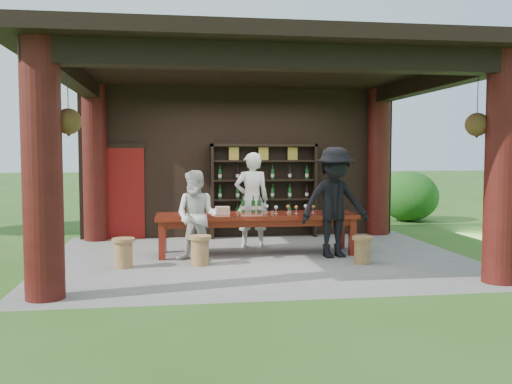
{
  "coord_description": "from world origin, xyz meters",
  "views": [
    {
      "loc": [
        -1.52,
        -9.93,
        1.88
      ],
      "look_at": [
        0.0,
        0.4,
        1.15
      ],
      "focal_mm": 40.0,
      "sensor_mm": 36.0,
      "label": 1
    }
  ],
  "objects": [
    {
      "name": "stool_near_right",
      "position": [
        1.65,
        -0.75,
        0.24
      ],
      "size": [
        0.35,
        0.35,
        0.46
      ],
      "rotation": [
        0.0,
        0.0,
        0.11
      ],
      "color": "olive",
      "rests_on": "ground"
    },
    {
      "name": "guest_man",
      "position": [
        1.35,
        -0.12,
        0.99
      ],
      "size": [
        1.37,
        0.92,
        1.97
      ],
      "primitive_type": "imported",
      "rotation": [
        0.0,
        0.0,
        0.15
      ],
      "color": "black",
      "rests_on": "ground"
    },
    {
      "name": "ground",
      "position": [
        0.0,
        0.0,
        0.0
      ],
      "size": [
        90.0,
        90.0,
        0.0
      ],
      "primitive_type": "plane",
      "color": "#2D5119",
      "rests_on": "ground"
    },
    {
      "name": "table_glasses",
      "position": [
        0.67,
        0.45,
        0.82
      ],
      "size": [
        0.91,
        0.32,
        0.15
      ],
      "color": "silver",
      "rests_on": "tasting_table"
    },
    {
      "name": "trees",
      "position": [
        3.47,
        1.22,
        3.37
      ],
      "size": [
        20.88,
        10.38,
        4.8
      ],
      "color": "#3F2819",
      "rests_on": "ground"
    },
    {
      "name": "shrubs",
      "position": [
        2.61,
        1.04,
        0.56
      ],
      "size": [
        16.71,
        9.04,
        1.36
      ],
      "color": "#194C14",
      "rests_on": "ground"
    },
    {
      "name": "host",
      "position": [
        0.03,
        1.19,
        0.94
      ],
      "size": [
        0.7,
        0.47,
        1.88
      ],
      "primitive_type": "imported",
      "rotation": [
        0.0,
        0.0,
        3.18
      ],
      "color": "silver",
      "rests_on": "ground"
    },
    {
      "name": "stool_near_left",
      "position": [
        -1.08,
        -0.5,
        0.26
      ],
      "size": [
        0.38,
        0.38,
        0.5
      ],
      "rotation": [
        0.0,
        0.0,
        0.28
      ],
      "color": "olive",
      "rests_on": "ground"
    },
    {
      "name": "wine_shelf",
      "position": [
        0.48,
        2.45,
        1.04
      ],
      "size": [
        2.34,
        0.36,
        2.06
      ],
      "color": "black",
      "rests_on": "ground"
    },
    {
      "name": "guest_woman",
      "position": [
        -1.11,
        -0.14,
        0.79
      ],
      "size": [
        0.94,
        0.86,
        1.57
      ],
      "primitive_type": "imported",
      "rotation": [
        0.0,
        0.0,
        -0.42
      ],
      "color": "silver",
      "rests_on": "ground"
    },
    {
      "name": "napkin_basket",
      "position": [
        -0.62,
        0.39,
        0.82
      ],
      "size": [
        0.26,
        0.18,
        0.14
      ],
      "primitive_type": "cube",
      "rotation": [
        0.0,
        0.0,
        -0.02
      ],
      "color": "#BF6672",
      "rests_on": "tasting_table"
    },
    {
      "name": "tasting_table",
      "position": [
        0.01,
        0.41,
        0.64
      ],
      "size": [
        3.68,
        1.0,
        0.75
      ],
      "rotation": [
        0.0,
        0.0,
        -0.02
      ],
      "color": "#611B0D",
      "rests_on": "ground"
    },
    {
      "name": "stool_far_left",
      "position": [
        -2.32,
        -0.54,
        0.26
      ],
      "size": [
        0.37,
        0.37,
        0.49
      ],
      "rotation": [
        0.0,
        0.0,
        -0.03
      ],
      "color": "olive",
      "rests_on": "ground"
    },
    {
      "name": "pavilion",
      "position": [
        -0.01,
        0.43,
        2.13
      ],
      "size": [
        7.5,
        6.0,
        3.6
      ],
      "color": "slate",
      "rests_on": "ground"
    },
    {
      "name": "table_bottles",
      "position": [
        -0.04,
        0.69,
        0.9
      ],
      "size": [
        0.39,
        0.1,
        0.31
      ],
      "color": "#194C1E",
      "rests_on": "tasting_table"
    }
  ]
}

